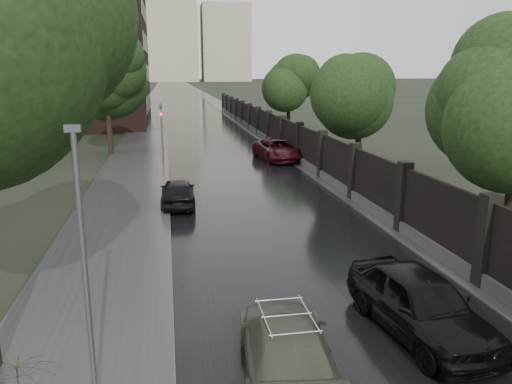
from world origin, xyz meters
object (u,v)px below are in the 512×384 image
volga_sedan (286,347)px  car_right_near (420,303)px  tree_left_far (106,81)px  traffic_light (162,129)px  car_right_far (278,150)px  tree_right_c (289,82)px  lamp_post (85,270)px  tree_right_b (361,88)px  hatchback_left (178,192)px

volga_sedan → car_right_near: (3.40, 1.06, 0.13)m
tree_left_far → traffic_light: (3.70, -5.01, -2.84)m
volga_sedan → car_right_far: bearing=-95.5°
tree_right_c → lamp_post: tree_right_c is taller
tree_right_c → tree_left_far: bearing=-147.2°
tree_left_far → lamp_post: size_ratio=1.45×
tree_right_b → lamp_post: bearing=-122.2°
tree_left_far → lamp_post: bearing=-84.8°
tree_right_b → tree_right_c: size_ratio=1.00×
traffic_light → car_right_far: 7.96m
hatchback_left → car_right_near: (5.20, -12.35, 0.12)m
tree_right_c → volga_sedan: (-9.30, -38.11, -4.32)m
tree_right_b → car_right_far: size_ratio=1.36×
traffic_light → volga_sedan: size_ratio=0.92×
traffic_light → car_right_near: (5.90, -22.05, -1.64)m
lamp_post → hatchback_left: bearing=82.6°
traffic_light → car_right_near: bearing=-75.0°
tree_right_c → lamp_post: (-12.90, -38.50, -2.28)m
lamp_post → volga_sedan: 4.16m
tree_left_far → car_right_far: bearing=-18.8°
tree_right_b → volga_sedan: (-9.30, -20.11, -4.32)m
hatchback_left → tree_left_far: bearing=-72.4°
volga_sedan → lamp_post: bearing=12.8°
traffic_light → volga_sedan: (2.50, -23.11, -1.77)m
tree_right_b → car_right_near: (-5.90, -19.05, -4.19)m
tree_right_c → volga_sedan: 39.47m
tree_right_b → volga_sedan: bearing=-114.8°
car_right_near → volga_sedan: bearing=-169.6°
tree_right_b → car_right_far: 7.19m
car_right_far → lamp_post: bearing=-116.4°
car_right_near → tree_right_b: bearing=65.9°
lamp_post → volga_sedan: lamp_post is taller
traffic_light → volga_sedan: bearing=-83.8°
lamp_post → traffic_light: (1.10, 23.49, -0.27)m
tree_right_b → volga_sedan: size_ratio=1.62×
tree_right_b → lamp_post: size_ratio=1.37×
lamp_post → car_right_near: (7.00, 1.45, -1.91)m
car_right_near → car_right_far: (1.80, 23.17, -0.04)m
traffic_light → hatchback_left: traffic_light is taller
tree_left_far → traffic_light: size_ratio=1.85×
car_right_near → car_right_far: 23.24m
tree_right_b → traffic_light: 12.44m
tree_right_c → car_right_far: bearing=-106.4°
volga_sedan → hatchback_left: bearing=-75.8°
volga_sedan → tree_right_b: bearing=-108.2°
tree_right_c → lamp_post: 40.67m
lamp_post → traffic_light: size_ratio=1.28×
tree_left_far → hatchback_left: size_ratio=1.98×
tree_left_far → tree_right_b: bearing=-27.3°
tree_right_b → tree_right_c: 18.00m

